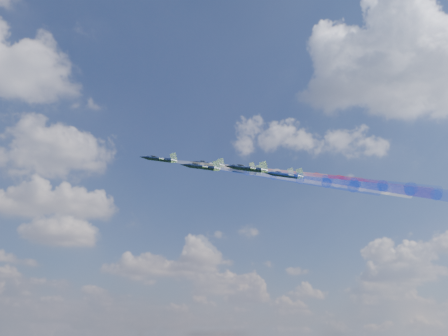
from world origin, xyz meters
TOP-DOWN VIEW (x-y plane):
  - jet_lead at (-23.01, 28.37)m, footprint 14.59×13.73m
  - trail_lead at (1.68, 16.82)m, footprint 42.01×23.37m
  - jet_inner_left at (-15.49, 15.11)m, footprint 14.59×13.73m
  - trail_inner_left at (9.21, 3.56)m, footprint 42.01×23.37m
  - jet_inner_right at (-4.85, 32.70)m, footprint 14.59×13.73m
  - trail_inner_right at (19.84, 21.15)m, footprint 42.01×23.37m
  - jet_outer_left at (-9.15, 0.86)m, footprint 14.59×13.73m
  - trail_outer_left at (15.54, -10.69)m, footprint 42.01×23.37m
  - jet_center_third at (-0.15, 17.69)m, footprint 14.59×13.73m
  - trail_center_third at (24.55, 6.14)m, footprint 42.01×23.37m
  - jet_outer_right at (8.08, 34.96)m, footprint 14.59×13.73m
  - trail_outer_right at (32.77, 23.41)m, footprint 42.01×23.37m
  - jet_rear_left at (4.97, 4.58)m, footprint 14.59×13.73m
  - trail_rear_left at (29.67, -6.97)m, footprint 42.01×23.37m
  - jet_rear_right at (14.88, 22.39)m, footprint 14.59×13.73m
  - trail_rear_right at (39.57, 10.84)m, footprint 42.01×23.37m

SIDE VIEW (x-z plane):
  - trail_outer_left at x=15.54m, z-range 131.80..141.83m
  - trail_rear_left at x=29.67m, z-range 133.20..143.23m
  - jet_outer_left at x=-9.15m, z-range 136.36..143.61m
  - trail_inner_left at x=9.21m, z-range 135.47..145.50m
  - jet_rear_left at x=4.97m, z-range 137.76..145.01m
  - trail_center_third at x=24.55m, z-range 137.28..147.31m
  - jet_inner_left at x=-15.49m, z-range 140.02..147.27m
  - trail_rear_right at x=39.57m, z-range 140.13..150.16m
  - jet_center_third at x=-0.15m, z-range 141.83..149.08m
  - trail_lead at x=1.68m, z-range 140.65..150.68m
  - jet_rear_right at x=14.88m, z-range 144.68..151.93m
  - trail_inner_right at x=19.84m, z-range 143.39..153.42m
  - jet_lead at x=-23.01m, z-range 145.20..152.45m
  - trail_outer_right at x=32.77m, z-range 144.83..154.86m
  - jet_inner_right at x=-4.85m, z-range 147.95..155.19m
  - jet_outer_right at x=8.08m, z-range 149.38..156.63m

